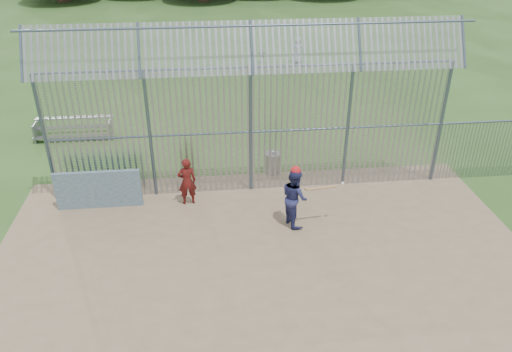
{
  "coord_description": "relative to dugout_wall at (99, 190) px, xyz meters",
  "views": [
    {
      "loc": [
        -1.32,
        -10.28,
        8.06
      ],
      "look_at": [
        0.0,
        2.0,
        1.3
      ],
      "focal_mm": 35.0,
      "sensor_mm": 36.0,
      "label": 1
    }
  ],
  "objects": [
    {
      "name": "bg_kid_seated",
      "position": [
        6.63,
        14.89,
        -0.18
      ],
      "size": [
        0.52,
        0.23,
        0.88
      ],
      "primitive_type": "imported",
      "rotation": [
        0.0,
        0.0,
        3.18
      ],
      "color": "slate",
      "rests_on": "ground"
    },
    {
      "name": "dugout_wall",
      "position": [
        0.0,
        0.0,
        0.0
      ],
      "size": [
        2.5,
        0.12,
        1.2
      ],
      "primitive_type": "cube",
      "color": "#38566B",
      "rests_on": "dirt_infield"
    },
    {
      "name": "bleacher",
      "position": [
        -1.84,
        5.34,
        -0.21
      ],
      "size": [
        3.0,
        0.95,
        0.72
      ],
      "color": "slate",
      "rests_on": "ground"
    },
    {
      "name": "batting_gear",
      "position": [
        5.76,
        -1.5,
        1.0
      ],
      "size": [
        1.48,
        0.37,
        0.68
      ],
      "color": "red",
      "rests_on": "ground"
    },
    {
      "name": "dirt_infield",
      "position": [
        4.6,
        -3.4,
        -0.61
      ],
      "size": [
        14.0,
        10.0,
        0.02
      ],
      "primitive_type": "cube",
      "color": "#756047",
      "rests_on": "ground"
    },
    {
      "name": "onlooker",
      "position": [
        2.62,
        -0.05,
        0.15
      ],
      "size": [
        0.6,
        0.45,
        1.51
      ],
      "primitive_type": "imported",
      "rotation": [
        0.0,
        0.0,
        3.3
      ],
      "color": "maroon",
      "rests_on": "dirt_infield"
    },
    {
      "name": "trash_can",
      "position": [
        5.44,
        1.63,
        -0.24
      ],
      "size": [
        0.56,
        0.56,
        0.82
      ],
      "color": "gray",
      "rests_on": "ground"
    },
    {
      "name": "ground",
      "position": [
        4.6,
        -2.9,
        -0.62
      ],
      "size": [
        120.0,
        120.0,
        0.0
      ],
      "primitive_type": "plane",
      "color": "#2D511E",
      "rests_on": "ground"
    },
    {
      "name": "batter",
      "position": [
        5.62,
        -1.47,
        0.26
      ],
      "size": [
        0.86,
        0.99,
        1.71
      ],
      "primitive_type": "imported",
      "rotation": [
        0.0,
        0.0,
        1.87
      ],
      "color": "navy",
      "rests_on": "dirt_infield"
    },
    {
      "name": "bg_kid_standing",
      "position": [
        8.67,
        14.73,
        0.12
      ],
      "size": [
        0.75,
        0.51,
        1.48
      ],
      "primitive_type": "imported",
      "rotation": [
        0.0,
        0.0,
        3.09
      ],
      "color": "gray",
      "rests_on": "ground"
    },
    {
      "name": "backstop_fence",
      "position": [
        6.41,
        0.53,
        1.74
      ],
      "size": [
        20.09,
        0.81,
        5.3
      ],
      "color": "#47566B",
      "rests_on": "ground"
    }
  ]
}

